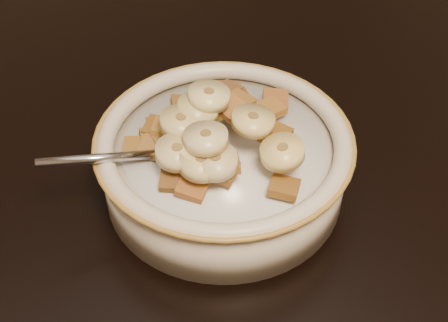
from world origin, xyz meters
name	(u,v)px	position (x,y,z in m)	size (l,w,h in m)	color
cereal_bowl	(224,168)	(0.18, -0.12, 0.77)	(0.19, 0.19, 0.04)	beige
milk	(224,147)	(0.18, -0.12, 0.79)	(0.15, 0.15, 0.00)	silver
spoon	(186,151)	(0.15, -0.11, 0.80)	(0.03, 0.04, 0.01)	#A1A6B5
cereal_square_0	(284,144)	(0.21, -0.15, 0.81)	(0.02, 0.02, 0.01)	brown
cereal_square_1	(154,139)	(0.13, -0.09, 0.80)	(0.02, 0.02, 0.01)	brown
cereal_square_2	(177,132)	(0.15, -0.10, 0.81)	(0.02, 0.02, 0.01)	olive
cereal_square_3	(175,178)	(0.13, -0.14, 0.80)	(0.02, 0.02, 0.01)	brown
cereal_square_4	(191,112)	(0.17, -0.08, 0.81)	(0.02, 0.02, 0.01)	olive
cereal_square_5	(158,127)	(0.14, -0.09, 0.81)	(0.02, 0.02, 0.01)	brown
cereal_square_6	(237,98)	(0.21, -0.08, 0.80)	(0.02, 0.02, 0.01)	brown
cereal_square_7	(238,101)	(0.20, -0.09, 0.81)	(0.02, 0.02, 0.01)	brown
cereal_square_8	(154,147)	(0.13, -0.10, 0.80)	(0.02, 0.02, 0.01)	brown
cereal_square_9	(160,127)	(0.14, -0.08, 0.80)	(0.02, 0.02, 0.01)	brown
cereal_square_10	(226,92)	(0.21, -0.07, 0.80)	(0.02, 0.02, 0.01)	brown
cereal_square_11	(225,164)	(0.16, -0.15, 0.81)	(0.02, 0.02, 0.01)	#96551B
cereal_square_12	(184,141)	(0.15, -0.12, 0.81)	(0.02, 0.02, 0.01)	brown
cereal_square_13	(168,141)	(0.14, -0.10, 0.80)	(0.02, 0.02, 0.01)	brown
cereal_square_14	(233,110)	(0.19, -0.11, 0.82)	(0.02, 0.02, 0.01)	#98582D
cereal_square_15	(270,109)	(0.22, -0.11, 0.81)	(0.02, 0.02, 0.01)	#9A5927
cereal_square_16	(193,187)	(0.14, -0.15, 0.80)	(0.02, 0.02, 0.01)	#9D5F27
cereal_square_17	(284,187)	(0.19, -0.18, 0.80)	(0.02, 0.02, 0.01)	#8C5C18
cereal_square_18	(275,100)	(0.24, -0.10, 0.80)	(0.02, 0.02, 0.01)	brown
cereal_square_19	(215,112)	(0.18, -0.10, 0.81)	(0.02, 0.02, 0.01)	brown
cereal_square_20	(184,104)	(0.17, -0.07, 0.80)	(0.02, 0.02, 0.01)	brown
cereal_square_21	(229,90)	(0.21, -0.07, 0.80)	(0.02, 0.02, 0.01)	brown
cereal_square_22	(250,106)	(0.21, -0.10, 0.80)	(0.02, 0.02, 0.01)	brown
cereal_square_23	(222,171)	(0.16, -0.15, 0.81)	(0.02, 0.02, 0.01)	olive
cereal_square_24	(275,135)	(0.21, -0.14, 0.81)	(0.02, 0.02, 0.01)	brown
cereal_square_25	(166,129)	(0.14, -0.09, 0.81)	(0.02, 0.02, 0.01)	olive
cereal_square_26	(137,147)	(0.12, -0.10, 0.80)	(0.02, 0.02, 0.01)	olive
banana_slice_0	(216,162)	(0.15, -0.15, 0.82)	(0.03, 0.03, 0.01)	#D7BB82
banana_slice_1	(177,152)	(0.14, -0.13, 0.82)	(0.03, 0.03, 0.01)	#C7BA81
banana_slice_2	(206,138)	(0.15, -0.14, 0.83)	(0.03, 0.03, 0.01)	#FFF0AA
banana_slice_3	(201,163)	(0.15, -0.15, 0.82)	(0.03, 0.03, 0.01)	#DFC782
banana_slice_4	(253,121)	(0.19, -0.14, 0.83)	(0.03, 0.03, 0.01)	#D5BC75
banana_slice_5	(209,96)	(0.18, -0.10, 0.83)	(0.03, 0.03, 0.01)	#ECD789
banana_slice_6	(198,109)	(0.17, -0.10, 0.82)	(0.03, 0.03, 0.01)	#CCB982
banana_slice_7	(181,122)	(0.15, -0.11, 0.82)	(0.03, 0.03, 0.01)	#DFC46E
banana_slice_8	(282,152)	(0.20, -0.17, 0.82)	(0.03, 0.03, 0.01)	#FFD880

